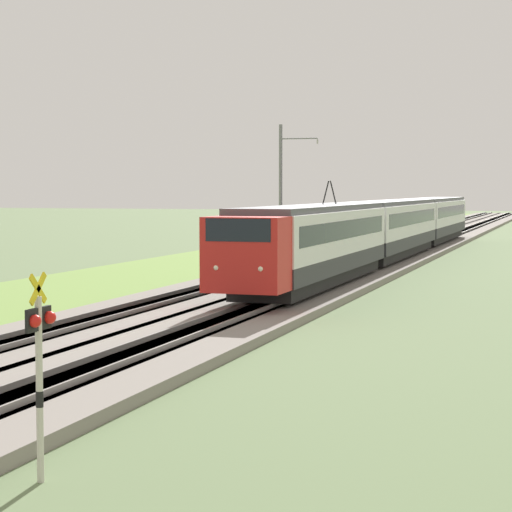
{
  "coord_description": "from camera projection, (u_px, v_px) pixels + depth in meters",
  "views": [
    {
      "loc": [
        -14.06,
        -14.89,
        4.56
      ],
      "look_at": [
        19.75,
        -4.05,
        2.17
      ],
      "focal_mm": 70.0,
      "sensor_mm": 36.0,
      "label": 1
    }
  ],
  "objects": [
    {
      "name": "ballast_main",
      "position": [
        338.0,
        256.0,
        65.7
      ],
      "size": [
        240.0,
        4.4,
        0.3
      ],
      "color": "gray",
      "rests_on": "ground"
    },
    {
      "name": "ballast_adjacent",
      "position": [
        399.0,
        257.0,
        64.46
      ],
      "size": [
        240.0,
        4.4,
        0.3
      ],
      "color": "gray",
      "rests_on": "ground"
    },
    {
      "name": "track_main",
      "position": [
        338.0,
        256.0,
        65.7
      ],
      "size": [
        240.0,
        1.57,
        0.45
      ],
      "color": "#4C4238",
      "rests_on": "ground"
    },
    {
      "name": "track_adjacent",
      "position": [
        399.0,
        257.0,
        64.46
      ],
      "size": [
        240.0,
        1.57,
        0.45
      ],
      "color": "#4C4238",
      "rests_on": "ground"
    },
    {
      "name": "grass_verge",
      "position": [
        253.0,
        256.0,
        67.5
      ],
      "size": [
        240.0,
        10.58,
        0.12
      ],
      "color": "olive",
      "rests_on": "ground"
    },
    {
      "name": "passenger_train",
      "position": [
        392.0,
        225.0,
        61.82
      ],
      "size": [
        58.83,
        2.92,
        4.95
      ],
      "rotation": [
        0.0,
        0.0,
        3.14
      ],
      "color": "red",
      "rests_on": "ground"
    },
    {
      "name": "crossing_signal_far",
      "position": [
        40.0,
        355.0,
        15.38
      ],
      "size": [
        0.7,
        0.23,
        3.28
      ],
      "rotation": [
        0.0,
        0.0,
        -1.57
      ],
      "color": "beige",
      "rests_on": "ground"
    },
    {
      "name": "catenary_mast_mid",
      "position": [
        281.0,
        191.0,
        63.18
      ],
      "size": [
        0.22,
        2.56,
        8.64
      ],
      "color": "slate",
      "rests_on": "ground"
    }
  ]
}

